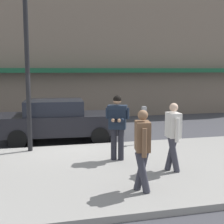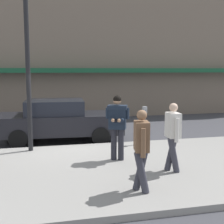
# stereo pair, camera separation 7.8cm
# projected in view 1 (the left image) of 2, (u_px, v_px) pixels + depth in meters

# --- Properties ---
(ground_plane) EXTENTS (80.00, 80.00, 0.00)m
(ground_plane) POSITION_uv_depth(u_px,v_px,m) (71.00, 148.00, 10.62)
(ground_plane) COLOR #3D3D42
(sidewalk) EXTENTS (32.00, 5.30, 0.14)m
(sidewalk) POSITION_uv_depth(u_px,v_px,m) (121.00, 169.00, 8.10)
(sidewalk) COLOR gray
(sidewalk) RESTS_ON ground
(curb_paint_line) EXTENTS (28.00, 0.12, 0.01)m
(curb_paint_line) POSITION_uv_depth(u_px,v_px,m) (99.00, 145.00, 10.90)
(curb_paint_line) COLOR silver
(curb_paint_line) RESTS_ON ground
(storefront_facade) EXTENTS (28.00, 4.70, 10.61)m
(storefront_facade) POSITION_uv_depth(u_px,v_px,m) (70.00, 24.00, 18.32)
(storefront_facade) COLOR #756656
(storefront_facade) RESTS_ON ground
(parked_sedan_mid) EXTENTS (4.62, 2.17, 1.54)m
(parked_sedan_mid) POSITION_uv_depth(u_px,v_px,m) (58.00, 120.00, 11.44)
(parked_sedan_mid) COLOR black
(parked_sedan_mid) RESTS_ON ground
(man_texting_on_phone) EXTENTS (0.61, 0.65, 1.81)m
(man_texting_on_phone) POSITION_uv_depth(u_px,v_px,m) (117.00, 120.00, 8.53)
(man_texting_on_phone) COLOR #23232B
(man_texting_on_phone) RESTS_ON sidewalk
(pedestrian_in_light_coat) EXTENTS (0.34, 0.60, 1.70)m
(pedestrian_in_light_coat) POSITION_uv_depth(u_px,v_px,m) (173.00, 133.00, 7.59)
(pedestrian_in_light_coat) COLOR #33333D
(pedestrian_in_light_coat) RESTS_ON sidewalk
(pedestrian_dark_coat) EXTENTS (0.38, 0.59, 1.70)m
(pedestrian_dark_coat) POSITION_uv_depth(u_px,v_px,m) (142.00, 145.00, 6.31)
(pedestrian_dark_coat) COLOR #33333D
(pedestrian_dark_coat) RESTS_ON sidewalk
(street_lamp_post) EXTENTS (0.36, 0.36, 4.88)m
(street_lamp_post) POSITION_uv_depth(u_px,v_px,m) (27.00, 52.00, 9.26)
(street_lamp_post) COLOR black
(street_lamp_post) RESTS_ON sidewalk
(parking_meter) EXTENTS (0.12, 0.18, 1.27)m
(parking_meter) POSITION_uv_depth(u_px,v_px,m) (144.00, 119.00, 10.48)
(parking_meter) COLOR #4C4C51
(parking_meter) RESTS_ON sidewalk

